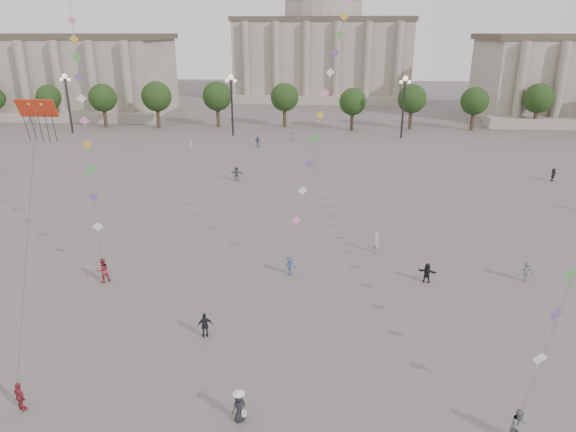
{
  "coord_description": "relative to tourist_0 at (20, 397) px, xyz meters",
  "views": [
    {
      "loc": [
        2.01,
        -21.03,
        17.9
      ],
      "look_at": [
        -0.54,
        12.0,
        5.87
      ],
      "focal_mm": 32.0,
      "sensor_mm": 36.0,
      "label": 1
    }
  ],
  "objects": [
    {
      "name": "ground",
      "position": [
        12.85,
        1.3,
        -0.81
      ],
      "size": [
        360.0,
        360.0,
        0.0
      ],
      "primitive_type": "plane",
      "color": "#565351",
      "rests_on": "ground"
    },
    {
      "name": "hall_central",
      "position": [
        12.85,
        130.52,
        13.42
      ],
      "size": [
        48.3,
        34.3,
        35.5
      ],
      "color": "#A89D8D",
      "rests_on": "ground"
    },
    {
      "name": "tree_row",
      "position": [
        12.85,
        79.3,
        4.58
      ],
      "size": [
        137.12,
        5.12,
        8.0
      ],
      "color": "#3C2E1E",
      "rests_on": "ground"
    },
    {
      "name": "lamp_post_far_west",
      "position": [
        -32.15,
        71.3,
        6.54
      ],
      "size": [
        2.0,
        0.9,
        10.65
      ],
      "color": "#262628",
      "rests_on": "ground"
    },
    {
      "name": "lamp_post_mid_west",
      "position": [
        -2.15,
        71.3,
        6.54
      ],
      "size": [
        2.0,
        0.9,
        10.65
      ],
      "color": "#262628",
      "rests_on": "ground"
    },
    {
      "name": "lamp_post_mid_east",
      "position": [
        27.85,
        71.3,
        6.54
      ],
      "size": [
        2.0,
        0.9,
        10.65
      ],
      "color": "#262628",
      "rests_on": "ground"
    },
    {
      "name": "person_crowd_0",
      "position": [
        3.56,
        62.04,
        0.04
      ],
      "size": [
        1.05,
        0.55,
        1.7
      ],
      "primitive_type": "imported",
      "rotation": [
        0.0,
        0.0,
        0.13
      ],
      "color": "#325270",
      "rests_on": "ground"
    },
    {
      "name": "person_crowd_1",
      "position": [
        -28.51,
        43.42,
        -0.03
      ],
      "size": [
        0.96,
        0.92,
        1.56
      ],
      "primitive_type": "imported",
      "rotation": [
        0.0,
        0.0,
        2.55
      ],
      "color": "beige",
      "rests_on": "ground"
    },
    {
      "name": "person_crowd_3",
      "position": [
        22.6,
        15.67,
        -0.05
      ],
      "size": [
        1.49,
        0.86,
        1.53
      ],
      "primitive_type": "imported",
      "rotation": [
        0.0,
        0.0,
        2.83
      ],
      "color": "black",
      "rests_on": "ground"
    },
    {
      "name": "person_crowd_4",
      "position": [
        8.94,
        67.11,
        0.04
      ],
      "size": [
        1.5,
        1.45,
        1.71
      ],
      "primitive_type": "imported",
      "rotation": [
        0.0,
        0.0,
        3.89
      ],
      "color": "#BABAB5",
      "rests_on": "ground"
    },
    {
      "name": "person_crowd_6",
      "position": [
        30.07,
        16.31,
        0.03
      ],
      "size": [
        1.14,
        0.72,
        1.69
      ],
      "primitive_type": "imported",
      "rotation": [
        0.0,
        0.0,
        0.09
      ],
      "color": "slate",
      "rests_on": "ground"
    },
    {
      "name": "person_crowd_9",
      "position": [
        43.32,
        44.98,
        -0.0
      ],
      "size": [
        1.28,
        1.49,
        1.62
      ],
      "primitive_type": "imported",
      "rotation": [
        0.0,
        0.0,
        0.93
      ],
      "color": "black",
      "rests_on": "ground"
    },
    {
      "name": "person_crowd_10",
      "position": [
        -6.63,
        58.9,
        -0.02
      ],
      "size": [
        0.63,
        0.69,
        1.58
      ],
      "primitive_type": "imported",
      "rotation": [
        0.0,
        0.0,
        2.14
      ],
      "color": "silver",
      "rests_on": "ground"
    },
    {
      "name": "person_crowd_12",
      "position": [
        3.57,
        42.13,
        0.1
      ],
      "size": [
        1.75,
        0.85,
        1.81
      ],
      "primitive_type": "imported",
      "rotation": [
        0.0,
        0.0,
        2.95
      ],
      "color": "slate",
      "rests_on": "ground"
    },
    {
      "name": "person_crowd_13",
      "position": [
        19.25,
        20.94,
        0.11
      ],
      "size": [
        0.79,
        0.78,
        1.84
      ],
      "primitive_type": "imported",
      "rotation": [
        0.0,
        0.0,
        2.41
      ],
      "color": "beige",
      "rests_on": "ground"
    },
    {
      "name": "tourist_0",
      "position": [
        0.0,
        0.0,
        0.0
      ],
      "size": [
        1.02,
        0.83,
        1.62
      ],
      "primitive_type": "imported",
      "rotation": [
        0.0,
        0.0,
        2.59
      ],
      "color": "#9C2A34",
      "rests_on": "ground"
    },
    {
      "name": "tourist_4",
      "position": [
        7.66,
        7.15,
        0.01
      ],
      "size": [
        1.04,
        0.71,
        1.63
      ],
      "primitive_type": "imported",
      "rotation": [
        0.0,
        0.0,
        3.5
      ],
      "color": "black",
      "rests_on": "ground"
    },
    {
      "name": "kite_flyer_0",
      "position": [
        -1.67,
        13.86,
        0.14
      ],
      "size": [
        1.17,
        1.14,
        1.9
      ],
      "primitive_type": "imported",
      "rotation": [
        0.0,
        0.0,
        3.81
      ],
      "color": "#A12B38",
      "rests_on": "ground"
    },
    {
      "name": "kite_flyer_1",
      "position": [
        12.24,
        16.08,
        -0.06
      ],
      "size": [
        1.11,
        0.87,
        1.5
      ],
      "primitive_type": "imported",
      "rotation": [
        0.0,
        0.0,
        0.37
      ],
      "color": "#344B75",
      "rests_on": "ground"
    },
    {
      "name": "kite_flyer_2",
      "position": [
        23.96,
        -0.17,
        0.04
      ],
      "size": [
        1.02,
        0.93,
        1.7
      ],
      "primitive_type": "imported",
      "rotation": [
        0.0,
        0.0,
        0.42
      ],
      "color": "slate",
      "rests_on": "ground"
    },
    {
      "name": "hat_person",
      "position": [
        10.97,
        0.13,
        0.02
      ],
      "size": [
        0.89,
        0.87,
        1.69
      ],
      "color": "black",
      "rests_on": "ground"
    },
    {
      "name": "dragon_kite",
      "position": [
        -1.08,
        7.52,
        12.3
      ],
      "size": [
        2.2,
        4.06,
        14.46
      ],
      "color": "red",
      "rests_on": "ground"
    }
  ]
}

